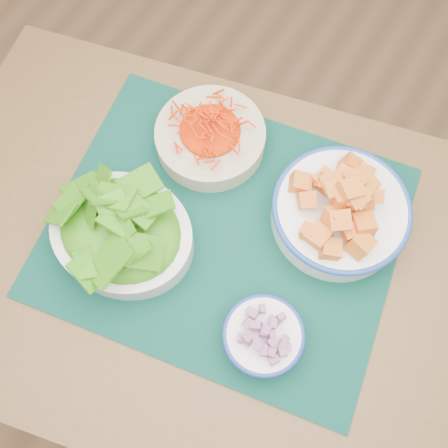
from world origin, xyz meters
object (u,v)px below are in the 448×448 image
at_px(placemat, 224,230).
at_px(squash_bowl, 342,207).
at_px(lettuce_bowl, 121,230).
at_px(table, 214,273).
at_px(onion_bowl, 263,336).
at_px(carrot_bowl, 210,134).

relative_size(placemat, squash_bowl, 2.12).
height_order(squash_bowl, lettuce_bowl, squash_bowl).
height_order(table, placemat, placemat).
distance_m(squash_bowl, lettuce_bowl, 0.37).
bearing_deg(onion_bowl, lettuce_bowl, 175.67).
distance_m(placemat, lettuce_bowl, 0.18).
relative_size(placemat, onion_bowl, 4.35).
relative_size(table, placemat, 2.03).
distance_m(placemat, carrot_bowl, 0.18).
bearing_deg(squash_bowl, carrot_bowl, 177.26).
relative_size(table, squash_bowl, 4.30).
distance_m(table, placemat, 0.13).
xyz_separation_m(table, lettuce_bowl, (-0.14, -0.06, 0.17)).
xyz_separation_m(table, carrot_bowl, (-0.12, 0.18, 0.15)).
height_order(table, onion_bowl, onion_bowl).
bearing_deg(table, carrot_bowl, 109.64).
distance_m(placemat, onion_bowl, 0.20).
bearing_deg(lettuce_bowl, squash_bowl, 31.29).
distance_m(carrot_bowl, lettuce_bowl, 0.24).
bearing_deg(squash_bowl, placemat, -142.63).
bearing_deg(table, lettuce_bowl, -171.96).
bearing_deg(squash_bowl, table, -131.53).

